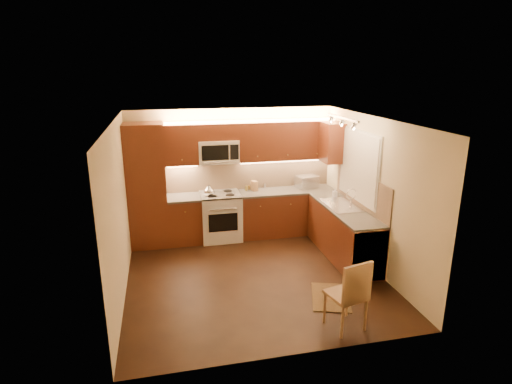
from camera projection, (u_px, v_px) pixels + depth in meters
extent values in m
cube|color=black|center=(254.00, 276.00, 6.79)|extent=(4.00, 4.00, 0.01)
cube|color=beige|center=(254.00, 121.00, 6.08)|extent=(4.00, 4.00, 0.01)
cube|color=beige|center=(232.00, 172.00, 8.31)|extent=(4.00, 0.01, 2.50)
cube|color=beige|center=(294.00, 258.00, 4.57)|extent=(4.00, 0.01, 2.50)
cube|color=beige|center=(118.00, 212.00, 6.01)|extent=(0.01, 4.00, 2.50)
cube|color=beige|center=(373.00, 194.00, 6.86)|extent=(0.01, 4.00, 2.50)
cube|color=#4A240F|center=(147.00, 186.00, 7.70)|extent=(0.70, 0.60, 2.30)
cube|color=#4A240F|center=(185.00, 220.00, 8.05)|extent=(0.62, 0.60, 0.86)
cube|color=#343230|center=(184.00, 198.00, 7.92)|extent=(0.62, 0.60, 0.04)
cube|color=#4A240F|center=(286.00, 212.00, 8.48)|extent=(1.92, 0.60, 0.86)
cube|color=#343230|center=(287.00, 191.00, 8.35)|extent=(1.92, 0.60, 0.04)
cube|color=#4A240F|center=(343.00, 233.00, 7.40)|extent=(0.60, 2.00, 0.86)
cube|color=#343230|center=(345.00, 209.00, 7.28)|extent=(0.60, 2.00, 0.04)
cube|color=silver|center=(361.00, 249.00, 6.75)|extent=(0.58, 0.60, 0.84)
cube|color=tan|center=(250.00, 174.00, 8.38)|extent=(3.30, 0.02, 0.60)
cube|color=tan|center=(362.00, 190.00, 7.25)|extent=(0.02, 2.00, 0.60)
cube|color=#4A240F|center=(181.00, 144.00, 7.75)|extent=(0.62, 0.35, 0.75)
cube|color=#4A240F|center=(286.00, 140.00, 8.18)|extent=(1.92, 0.35, 0.75)
cube|color=#4A240F|center=(217.00, 131.00, 7.84)|extent=(0.76, 0.35, 0.31)
cube|color=#4A240F|center=(332.00, 142.00, 7.95)|extent=(0.35, 0.50, 0.75)
cube|color=silver|center=(359.00, 166.00, 7.27)|extent=(0.03, 1.44, 1.24)
cube|color=silver|center=(358.00, 166.00, 7.27)|extent=(0.02, 1.36, 1.16)
cube|color=silver|center=(342.00, 118.00, 6.79)|extent=(0.04, 1.20, 0.03)
cube|color=silver|center=(307.00, 182.00, 8.47)|extent=(0.47, 0.39, 0.25)
cube|color=#926042|center=(254.00, 186.00, 8.28)|extent=(0.13, 0.16, 0.19)
cylinder|color=silver|center=(257.00, 187.00, 8.42)|extent=(0.05, 0.05, 0.09)
cylinder|color=olive|center=(249.00, 187.00, 8.37)|extent=(0.05, 0.05, 0.09)
cylinder|color=silver|center=(265.00, 186.00, 8.47)|extent=(0.05, 0.05, 0.10)
cylinder|color=olive|center=(246.00, 188.00, 8.29)|extent=(0.06, 0.06, 0.10)
imported|color=white|center=(335.00, 193.00, 7.88)|extent=(0.08, 0.08, 0.17)
cube|color=black|center=(331.00, 297.00, 6.15)|extent=(0.76, 0.93, 0.01)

